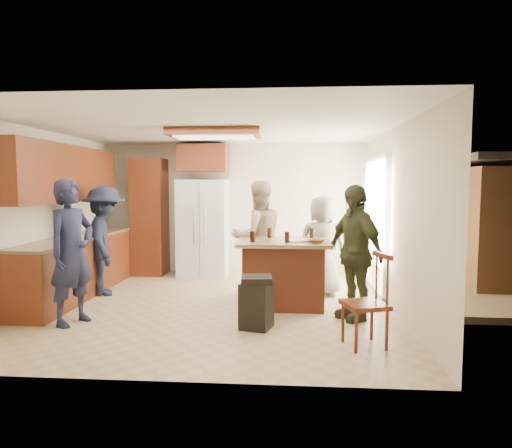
# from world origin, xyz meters

# --- Properties ---
(room_shell) EXTENTS (8.00, 5.20, 5.00)m
(room_shell) POSITION_xyz_m (4.37, 1.64, 0.87)
(room_shell) COLOR tan
(room_shell) RESTS_ON ground
(person_front_left) EXTENTS (0.68, 0.78, 1.78)m
(person_front_left) POSITION_xyz_m (-1.59, -0.94, 0.89)
(person_front_left) COLOR #1C1F38
(person_front_left) RESTS_ON ground
(person_behind_left) EXTENTS (1.00, 0.82, 1.78)m
(person_behind_left) POSITION_xyz_m (0.57, 0.80, 0.89)
(person_behind_left) COLOR tan
(person_behind_left) RESTS_ON ground
(person_behind_right) EXTENTS (0.79, 0.54, 1.55)m
(person_behind_right) POSITION_xyz_m (1.56, 0.75, 0.77)
(person_behind_right) COLOR gray
(person_behind_right) RESTS_ON ground
(person_side_right) EXTENTS (0.95, 1.13, 1.72)m
(person_side_right) POSITION_xyz_m (1.88, -0.48, 0.86)
(person_side_right) COLOR #393E24
(person_side_right) RESTS_ON ground
(person_counter) EXTENTS (0.88, 1.20, 1.69)m
(person_counter) POSITION_xyz_m (-1.80, 0.54, 0.85)
(person_counter) COLOR #192133
(person_counter) RESTS_ON ground
(left_cabinetry) EXTENTS (0.64, 3.00, 2.30)m
(left_cabinetry) POSITION_xyz_m (-2.24, 0.40, 0.96)
(left_cabinetry) COLOR maroon
(left_cabinetry) RESTS_ON ground
(back_wall_units) EXTENTS (1.80, 0.60, 2.45)m
(back_wall_units) POSITION_xyz_m (-1.33, 2.20, 1.38)
(back_wall_units) COLOR maroon
(back_wall_units) RESTS_ON ground
(refrigerator) EXTENTS (0.90, 0.76, 1.80)m
(refrigerator) POSITION_xyz_m (-0.55, 2.12, 0.90)
(refrigerator) COLOR white
(refrigerator) RESTS_ON ground
(kitchen_island) EXTENTS (1.28, 1.03, 0.93)m
(kitchen_island) POSITION_xyz_m (0.98, 0.11, 0.47)
(kitchen_island) COLOR brown
(kitchen_island) RESTS_ON ground
(island_items) EXTENTS (1.05, 0.70, 0.15)m
(island_items) POSITION_xyz_m (1.18, 0.02, 0.97)
(island_items) COLOR silver
(island_items) RESTS_ON kitchen_island
(trash_bin) EXTENTS (0.42, 0.42, 0.63)m
(trash_bin) POSITION_xyz_m (0.67, -0.96, 0.32)
(trash_bin) COLOR black
(trash_bin) RESTS_ON ground
(spindle_chair) EXTENTS (0.52, 0.52, 0.99)m
(spindle_chair) POSITION_xyz_m (1.88, -1.48, 0.45)
(spindle_chair) COLOR maroon
(spindle_chair) RESTS_ON ground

